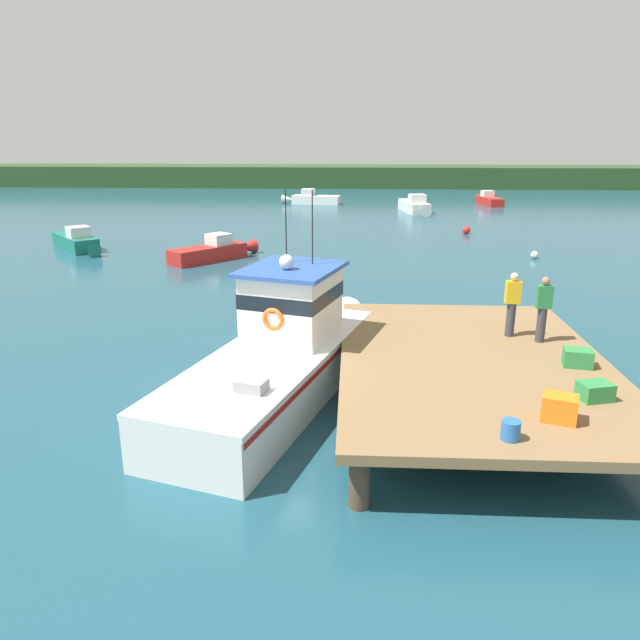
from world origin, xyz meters
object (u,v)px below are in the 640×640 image
(crate_stack_near_edge, at_px, (559,408))
(mooring_buoy_channel_marker, at_px, (466,230))
(crate_stack_mid_dock, at_px, (578,358))
(bait_bucket, at_px, (511,430))
(crate_single_by_cleat, at_px, (595,391))
(moored_boat_near_channel, at_px, (312,199))
(moored_boat_far_right, at_px, (214,251))
(moored_boat_mid_harbor, at_px, (77,242))
(moored_boat_off_the_point, at_px, (415,206))
(moored_boat_outer_mooring, at_px, (488,200))
(deckhand_by_the_boat, at_px, (543,308))
(deckhand_further_back, at_px, (512,303))
(mooring_buoy_spare_mooring, at_px, (535,255))
(main_fishing_boat, at_px, (283,353))

(crate_stack_near_edge, height_order, mooring_buoy_channel_marker, crate_stack_near_edge)
(crate_stack_mid_dock, distance_m, bait_bucket, 4.16)
(crate_single_by_cleat, distance_m, mooring_buoy_channel_marker, 27.97)
(moored_boat_near_channel, xyz_separation_m, moored_boat_far_right, (-3.27, -25.54, -0.02))
(crate_single_by_cleat, bearing_deg, moored_boat_mid_harbor, 132.98)
(crate_stack_mid_dock, distance_m, moored_boat_off_the_point, 36.90)
(moored_boat_far_right, bearing_deg, crate_single_by_cleat, -58.26)
(crate_stack_near_edge, xyz_separation_m, moored_boat_outer_mooring, (8.41, 45.72, -1.02))
(deckhand_by_the_boat, bearing_deg, bait_bucket, -110.93)
(moored_boat_near_channel, bearing_deg, moored_boat_mid_harbor, -115.93)
(crate_single_by_cleat, height_order, deckhand_further_back, deckhand_further_back)
(deckhand_by_the_boat, distance_m, mooring_buoy_channel_marker, 24.63)
(mooring_buoy_spare_mooring, bearing_deg, crate_single_by_cleat, -102.91)
(bait_bucket, xyz_separation_m, mooring_buoy_channel_marker, (4.54, 29.54, -1.12))
(crate_stack_mid_dock, bearing_deg, bait_bucket, -123.48)
(deckhand_further_back, relative_size, moored_boat_mid_harbor, 0.36)
(crate_stack_near_edge, relative_size, moored_boat_far_right, 0.13)
(main_fishing_boat, xyz_separation_m, mooring_buoy_channel_marker, (8.87, 25.04, -0.76))
(moored_boat_off_the_point, distance_m, mooring_buoy_spare_mooring, 19.14)
(mooring_buoy_channel_marker, bearing_deg, mooring_buoy_spare_mooring, -75.30)
(moored_boat_off_the_point, bearing_deg, crate_stack_near_edge, -91.91)
(crate_single_by_cleat, bearing_deg, main_fishing_boat, 156.20)
(deckhand_further_back, xyz_separation_m, moored_boat_far_right, (-10.96, 15.03, -1.62))
(deckhand_further_back, bearing_deg, bait_bucket, -103.41)
(main_fishing_boat, distance_m, moored_boat_outer_mooring, 44.18)
(deckhand_further_back, bearing_deg, moored_boat_off_the_point, 88.30)
(crate_stack_near_edge, bearing_deg, crate_single_by_cleat, 43.92)
(moored_boat_outer_mooring, bearing_deg, deckhand_further_back, -101.22)
(mooring_buoy_channel_marker, bearing_deg, deckhand_further_back, -97.64)
(main_fishing_boat, relative_size, moored_boat_near_channel, 1.83)
(crate_single_by_cleat, relative_size, deckhand_further_back, 0.37)
(crate_stack_mid_dock, relative_size, deckhand_by_the_boat, 0.37)
(deckhand_by_the_boat, xyz_separation_m, moored_boat_mid_harbor, (-19.63, 17.72, -1.61))
(crate_single_by_cleat, distance_m, mooring_buoy_spare_mooring, 20.55)
(moored_boat_mid_harbor, bearing_deg, bait_bucket, -52.24)
(deckhand_by_the_boat, relative_size, mooring_buoy_channel_marker, 3.28)
(moored_boat_outer_mooring, bearing_deg, deckhand_by_the_boat, -100.26)
(main_fishing_boat, bearing_deg, moored_boat_near_channel, 92.81)
(main_fishing_boat, height_order, moored_boat_outer_mooring, main_fishing_boat)
(deckhand_by_the_boat, bearing_deg, moored_boat_near_channel, 101.49)
(crate_single_by_cleat, height_order, moored_boat_far_right, crate_single_by_cleat)
(bait_bucket, xyz_separation_m, deckhand_further_back, (1.31, 5.51, 0.69))
(moored_boat_near_channel, relative_size, moored_boat_mid_harbor, 1.18)
(bait_bucket, distance_m, moored_boat_off_the_point, 40.44)
(crate_stack_mid_dock, xyz_separation_m, moored_boat_outer_mooring, (7.14, 43.00, -0.98))
(moored_boat_off_the_point, relative_size, mooring_buoy_channel_marker, 12.00)
(crate_stack_near_edge, bearing_deg, deckhand_by_the_boat, 78.02)
(deckhand_by_the_boat, height_order, moored_boat_outer_mooring, deckhand_by_the_boat)
(main_fishing_boat, xyz_separation_m, deckhand_by_the_boat, (6.29, 0.61, 1.05))
(main_fishing_boat, bearing_deg, bait_bucket, -46.06)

